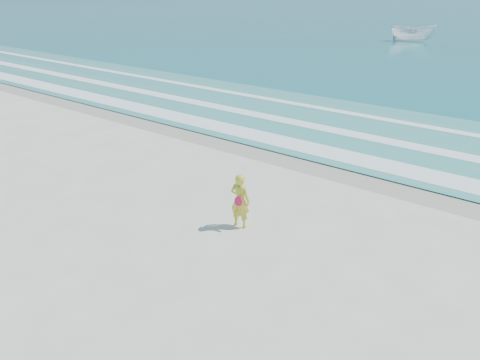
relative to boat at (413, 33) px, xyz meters
The scene contains 8 objects.
ground 51.69m from the boat, 78.09° to the right, with size 400.00×400.00×0.00m, color silver.
wet_sand 42.93m from the boat, 75.61° to the right, with size 400.00×2.40×0.00m, color #B2A893.
shallow 38.11m from the boat, 73.74° to the right, with size 400.00×10.00×0.01m, color #59B7AD.
foam_near 41.67m from the boat, 75.16° to the right, with size 400.00×1.40×0.01m, color white.
foam_mid 38.88m from the boat, 74.07° to the right, with size 400.00×0.90×0.01m, color white.
foam_far 35.71m from the boat, 72.61° to the right, with size 400.00×0.60×0.01m, color white.
boat is the anchor object (origin of this frame).
woman 48.84m from the boat, 76.02° to the right, with size 0.65×0.48×1.63m.
Camera 1 is at (8.51, -6.20, 6.54)m, focal length 35.00 mm.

